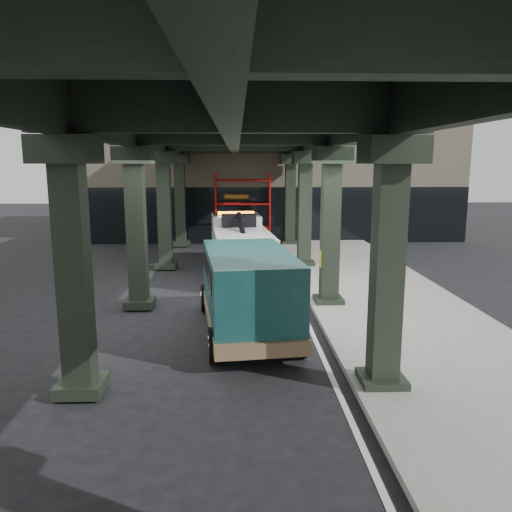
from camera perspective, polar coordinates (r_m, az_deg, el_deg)
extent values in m
plane|color=black|center=(14.09, -0.84, -8.13)|extent=(90.00, 90.00, 0.00)
cube|color=gray|center=(16.68, 14.71, -5.25)|extent=(5.00, 40.00, 0.15)
cube|color=silver|center=(16.12, 5.08, -5.74)|extent=(0.12, 38.00, 0.01)
cube|color=black|center=(9.99, 14.75, -1.41)|extent=(0.55, 0.55, 5.00)
cube|color=black|center=(9.79, 15.38, 11.59)|extent=(1.10, 1.10, 0.50)
cube|color=black|center=(10.70, 14.16, -13.66)|extent=(0.90, 0.90, 0.24)
cube|color=black|center=(15.75, 8.48, 3.08)|extent=(0.55, 0.55, 5.00)
cube|color=black|center=(15.62, 8.71, 11.29)|extent=(1.10, 1.10, 0.50)
cube|color=black|center=(16.21, 8.26, -5.08)|extent=(0.90, 0.90, 0.24)
cube|color=black|center=(21.64, 5.58, 5.14)|extent=(0.55, 0.55, 5.00)
cube|color=black|center=(21.55, 5.69, 11.11)|extent=(1.10, 1.10, 0.50)
cube|color=black|center=(21.97, 5.47, -0.89)|extent=(0.90, 0.90, 0.24)
cube|color=black|center=(27.57, 3.91, 6.31)|extent=(0.55, 0.55, 5.00)
cube|color=black|center=(27.50, 3.97, 10.99)|extent=(1.10, 1.10, 0.50)
cube|color=black|center=(27.84, 3.85, 1.54)|extent=(0.90, 0.90, 0.24)
cube|color=black|center=(10.05, -20.10, -1.63)|extent=(0.55, 0.55, 5.00)
cube|color=black|center=(9.85, -20.93, 11.27)|extent=(1.10, 1.10, 0.50)
cube|color=black|center=(10.76, -19.30, -13.81)|extent=(0.90, 0.90, 0.24)
cube|color=black|center=(15.79, -13.49, 2.93)|extent=(0.55, 0.55, 5.00)
cube|color=black|center=(15.66, -13.84, 11.11)|extent=(1.10, 1.10, 0.50)
cube|color=black|center=(16.25, -13.14, -5.21)|extent=(0.90, 0.90, 0.24)
cube|color=black|center=(21.67, -10.41, 5.03)|extent=(0.55, 0.55, 5.00)
cube|color=black|center=(21.58, -10.61, 10.98)|extent=(1.10, 1.10, 0.50)
cube|color=black|center=(22.00, -10.21, -1.00)|extent=(0.90, 0.90, 0.24)
cube|color=black|center=(27.60, -8.65, 6.22)|extent=(0.55, 0.55, 5.00)
cube|color=black|center=(27.53, -8.78, 10.89)|extent=(1.10, 1.10, 0.50)
cube|color=black|center=(27.86, -8.52, 1.46)|extent=(0.90, 0.90, 0.24)
cube|color=black|center=(15.65, 8.79, 14.22)|extent=(0.35, 32.00, 1.10)
cube|color=black|center=(15.70, -13.97, 14.03)|extent=(0.35, 32.00, 1.10)
cube|color=black|center=(15.39, -2.61, 14.40)|extent=(0.35, 32.00, 1.10)
cube|color=black|center=(15.45, -2.63, 16.99)|extent=(7.40, 32.00, 0.30)
cube|color=#C6B793|center=(33.43, 1.82, 9.63)|extent=(22.00, 10.00, 8.00)
cylinder|color=red|center=(28.39, -4.59, 5.41)|extent=(0.08, 0.08, 4.00)
cylinder|color=red|center=(27.59, -4.66, 5.26)|extent=(0.08, 0.08, 4.00)
cylinder|color=red|center=(28.42, 1.49, 5.44)|extent=(0.08, 0.08, 4.00)
cylinder|color=red|center=(27.62, 1.60, 5.30)|extent=(0.08, 0.08, 4.00)
cylinder|color=red|center=(28.47, -1.53, 3.43)|extent=(3.00, 0.08, 0.08)
cylinder|color=red|center=(28.34, -1.55, 6.04)|extent=(3.00, 0.08, 0.08)
cylinder|color=red|center=(28.27, -1.56, 8.67)|extent=(3.00, 0.08, 0.08)
cube|color=black|center=(20.71, -1.77, -0.27)|extent=(1.47, 6.84, 0.23)
cube|color=white|center=(22.86, -2.31, 2.70)|extent=(2.30, 2.34, 1.63)
cube|color=white|center=(23.86, -2.49, 1.93)|extent=(2.17, 0.81, 0.81)
cube|color=black|center=(23.03, -2.36, 3.89)|extent=(2.08, 1.34, 0.77)
cube|color=white|center=(19.59, -1.50, 0.86)|extent=(2.55, 4.69, 1.27)
cube|color=orange|center=(22.58, -2.29, 4.92)|extent=(1.65, 0.39, 0.14)
cube|color=black|center=(21.25, -1.98, 4.08)|extent=(1.49, 0.66, 0.54)
cylinder|color=black|center=(19.67, -1.56, 2.90)|extent=(0.48, 3.17, 1.21)
cube|color=black|center=(17.52, -0.77, -3.32)|extent=(0.38, 1.29, 0.16)
cube|color=black|center=(16.92, -0.53, -3.98)|extent=(1.46, 0.35, 0.16)
cylinder|color=black|center=(23.21, -4.80, 0.53)|extent=(0.40, 1.02, 1.00)
cylinder|color=silver|center=(23.21, -4.80, 0.53)|extent=(0.40, 0.58, 0.55)
cylinder|color=black|center=(23.37, 0.09, 0.63)|extent=(0.40, 1.02, 1.00)
cylinder|color=silver|center=(23.37, 0.09, 0.63)|extent=(0.40, 0.58, 0.55)
cylinder|color=black|center=(20.28, -4.47, -0.92)|extent=(0.40, 1.02, 1.00)
cylinder|color=silver|center=(20.28, -4.47, -0.92)|extent=(0.40, 0.58, 0.55)
cylinder|color=black|center=(20.45, 1.11, -0.79)|extent=(0.40, 1.02, 1.00)
cylinder|color=silver|center=(20.45, 1.11, -0.79)|extent=(0.40, 0.58, 0.55)
cylinder|color=black|center=(19.12, -4.31, -1.62)|extent=(0.40, 1.02, 1.00)
cylinder|color=silver|center=(19.12, -4.31, -1.62)|extent=(0.40, 0.58, 0.55)
cylinder|color=black|center=(19.31, 1.60, -1.47)|extent=(0.40, 1.02, 1.00)
cylinder|color=silver|center=(19.31, 1.60, -1.47)|extent=(0.40, 0.58, 0.55)
cube|color=#134444|center=(15.57, -2.18, -2.73)|extent=(2.14, 1.31, 0.89)
cube|color=#134444|center=(12.85, -0.83, -3.76)|extent=(2.57, 4.66, 1.93)
cube|color=#906B49|center=(13.45, -1.05, -6.62)|extent=(2.73, 5.74, 0.35)
cube|color=black|center=(15.02, -2.03, -0.13)|extent=(1.96, 0.64, 0.82)
cube|color=black|center=(13.03, -1.01, -1.33)|extent=(2.49, 3.78, 0.54)
cube|color=silver|center=(16.17, -2.38, -3.68)|extent=(1.98, 0.34, 0.30)
cylinder|color=black|center=(15.58, -5.78, -4.76)|extent=(0.37, 0.86, 0.83)
cylinder|color=silver|center=(15.58, -5.78, -4.76)|extent=(0.37, 0.49, 0.46)
cylinder|color=black|center=(15.79, 1.43, -4.50)|extent=(0.37, 0.86, 0.83)
cylinder|color=silver|center=(15.79, 1.43, -4.50)|extent=(0.37, 0.49, 0.46)
cylinder|color=black|center=(11.62, -4.72, -10.11)|extent=(0.37, 0.86, 0.83)
cylinder|color=silver|center=(11.62, -4.72, -10.11)|extent=(0.37, 0.49, 0.46)
cylinder|color=black|center=(11.91, 4.96, -9.61)|extent=(0.37, 0.86, 0.83)
cylinder|color=silver|center=(11.91, 4.96, -9.61)|extent=(0.37, 0.49, 0.46)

